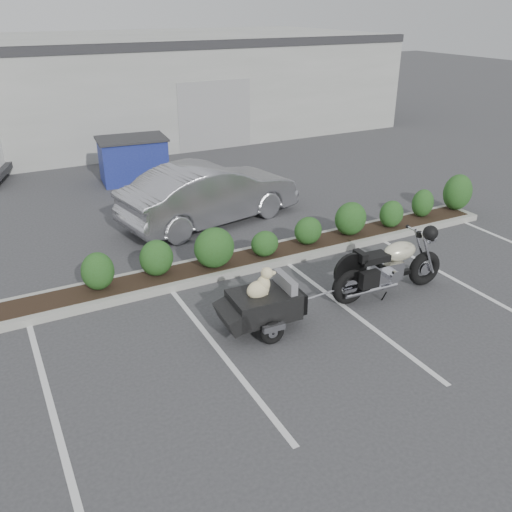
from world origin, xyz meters
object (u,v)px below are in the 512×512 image
dumpster (133,159)px  sedan (210,193)px  pet_trailer (263,304)px  motorcycle (390,267)px

dumpster → sedan: bearing=-75.1°
pet_trailer → sedan: bearing=79.2°
motorcycle → dumpster: 9.97m
pet_trailer → dumpster: dumpster is taller
motorcycle → pet_trailer: (-2.79, 0.03, -0.07)m
motorcycle → pet_trailer: bearing=-177.7°
motorcycle → pet_trailer: motorcycle is taller
motorcycle → sedan: (-1.53, 5.22, 0.20)m
pet_trailer → dumpster: bearing=89.8°
sedan → pet_trailer: bearing=155.3°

